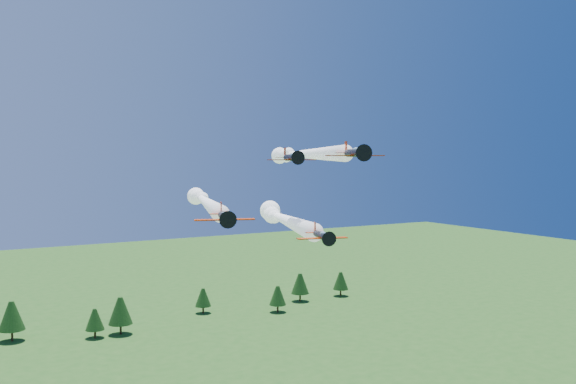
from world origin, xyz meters
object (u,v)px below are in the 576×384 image
plane_left (205,201)px  plane_right (302,154)px  plane_lead (283,219)px  plane_slot (291,158)px

plane_left → plane_right: plane_right is taller
plane_right → plane_lead: bearing=-112.0°
plane_lead → plane_right: bearing=66.8°
plane_left → plane_lead: bearing=-53.8°
plane_lead → plane_right: (12.42, 14.30, 10.71)m
plane_slot → plane_lead: bearing=84.0°
plane_right → plane_left: bearing=-173.9°
plane_lead → plane_left: (-5.94, 18.51, 2.01)m
plane_lead → plane_right: plane_right is taller
plane_lead → plane_slot: 13.14m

